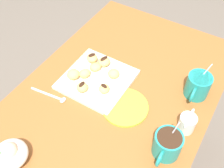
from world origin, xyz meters
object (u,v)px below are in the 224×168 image
Objects in this scene: beignet_2 at (104,89)px; beignet_3 at (104,62)px; beignet_1 at (73,74)px; beignet_7 at (82,87)px; beignet_4 at (85,73)px; beignet_0 at (114,74)px; coffee_mug_teal_right at (167,145)px; beignet_5 at (95,67)px; cream_pitcher_white at (187,122)px; coffee_mug_teal_left at (198,85)px; saucer_lime_left at (125,107)px; pastry_plate_square at (98,79)px; ice_cream_bowl at (10,154)px; beignet_6 at (92,58)px; dining_table at (118,110)px.

beignet_3 is (-0.12, -0.08, 0.00)m from beignet_2.
beignet_1 reaches higher than beignet_7.
beignet_0 is at bearing 120.73° from beignet_4.
beignet_5 is at bearing -114.68° from coffee_mug_teal_right.
cream_pitcher_white is 0.49m from beignet_1.
cream_pitcher_white is at bearing 92.86° from beignet_2.
coffee_mug_teal_left is 0.50m from beignet_1.
saucer_lime_left is 0.23m from beignet_5.
beignet_2 is (-0.00, 0.15, -0.00)m from beignet_1.
ice_cream_bowl is at bearing -6.42° from pastry_plate_square.
beignet_7 is at bearing 8.87° from beignet_5.
beignet_1 is (0.02, -0.49, -0.00)m from cream_pitcher_white.
coffee_mug_teal_right reaches higher than cream_pitcher_white.
beignet_4 reaches higher than saucer_lime_left.
pastry_plate_square is 0.11m from beignet_6.
beignet_7 is at bearing -82.13° from cream_pitcher_white.
ice_cream_bowl is at bearing -36.10° from coffee_mug_teal_left.
coffee_mug_teal_left reaches higher than beignet_7.
beignet_4 is (0.10, -0.03, -0.00)m from beignet_3.
beignet_4 is (0.02, -0.05, 0.03)m from pastry_plate_square.
beignet_2 is at bearing 52.44° from pastry_plate_square.
beignet_6 is at bearing -131.46° from beignet_5.
beignet_6 is at bearing -133.14° from pastry_plate_square.
coffee_mug_teal_right is 2.94× the size of beignet_4.
dining_table is 0.37m from coffee_mug_teal_right.
beignet_3 reaches higher than beignet_0.
coffee_mug_teal_left is 2.82× the size of beignet_1.
beignet_1 is 1.15× the size of beignet_7.
beignet_6 is 0.17m from beignet_7.
coffee_mug_teal_right is 0.50m from beignet_6.
beignet_1 is 0.12m from beignet_6.
coffee_mug_teal_left is 0.37m from beignet_2.
pastry_plate_square is 5.29× the size of beignet_5.
pastry_plate_square is 5.04× the size of beignet_6.
beignet_2 is at bearing 117.67° from beignet_7.
saucer_lime_left is at bearing 47.56° from dining_table.
cream_pitcher_white is (0.03, 0.30, 0.18)m from dining_table.
saucer_lime_left is 3.87× the size of beignet_7.
coffee_mug_teal_right is 1.29× the size of ice_cream_bowl.
pastry_plate_square is 0.18m from saucer_lime_left.
beignet_0 is at bearing 76.72° from beignet_6.
dining_table is 0.19m from beignet_0.
coffee_mug_teal_right reaches higher than ice_cream_bowl.
pastry_plate_square is at bearing 173.58° from ice_cream_bowl.
beignet_4 is 1.08× the size of beignet_7.
beignet_0 is at bearing 93.93° from beignet_5.
beignet_5 is 0.12m from beignet_7.
pastry_plate_square is at bearing -94.47° from cream_pitcher_white.
pastry_plate_square is at bearing 12.33° from beignet_3.
beignet_7 is at bearing -62.33° from beignet_2.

